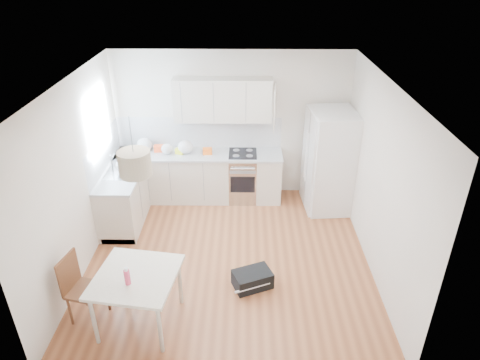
# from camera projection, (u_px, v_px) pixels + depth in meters

# --- Properties ---
(floor) EXTENTS (4.20, 4.20, 0.00)m
(floor) POSITION_uv_depth(u_px,v_px,m) (229.00, 257.00, 6.56)
(floor) COLOR brown
(floor) RESTS_ON ground
(ceiling) EXTENTS (4.20, 4.20, 0.00)m
(ceiling) POSITION_uv_depth(u_px,v_px,m) (226.00, 84.00, 5.28)
(ceiling) COLOR white
(ceiling) RESTS_ON wall_back
(wall_back) EXTENTS (4.20, 0.00, 4.20)m
(wall_back) POSITION_uv_depth(u_px,v_px,m) (232.00, 125.00, 7.77)
(wall_back) COLOR white
(wall_back) RESTS_ON floor
(wall_left) EXTENTS (0.00, 4.20, 4.20)m
(wall_left) POSITION_uv_depth(u_px,v_px,m) (77.00, 179.00, 5.94)
(wall_left) COLOR white
(wall_left) RESTS_ON floor
(wall_right) EXTENTS (0.00, 4.20, 4.20)m
(wall_right) POSITION_uv_depth(u_px,v_px,m) (380.00, 181.00, 5.90)
(wall_right) COLOR white
(wall_right) RESTS_ON floor
(window_glassblock) EXTENTS (0.02, 1.00, 1.00)m
(window_glassblock) POSITION_uv_depth(u_px,v_px,m) (98.00, 123.00, 6.76)
(window_glassblock) COLOR #BFE0F9
(window_glassblock) RESTS_ON wall_left
(cabinets_back) EXTENTS (3.00, 0.60, 0.88)m
(cabinets_back) POSITION_uv_depth(u_px,v_px,m) (200.00, 177.00, 7.94)
(cabinets_back) COLOR beige
(cabinets_back) RESTS_ON floor
(cabinets_left) EXTENTS (0.60, 1.80, 0.88)m
(cabinets_left) POSITION_uv_depth(u_px,v_px,m) (128.00, 193.00, 7.43)
(cabinets_left) COLOR beige
(cabinets_left) RESTS_ON floor
(counter_back) EXTENTS (3.02, 0.64, 0.04)m
(counter_back) POSITION_uv_depth(u_px,v_px,m) (199.00, 154.00, 7.72)
(counter_back) COLOR #A8AAAD
(counter_back) RESTS_ON cabinets_back
(counter_left) EXTENTS (0.64, 1.82, 0.04)m
(counter_left) POSITION_uv_depth(u_px,v_px,m) (124.00, 169.00, 7.21)
(counter_left) COLOR #A8AAAD
(counter_left) RESTS_ON cabinets_left
(backsplash_back) EXTENTS (3.00, 0.01, 0.58)m
(backsplash_back) POSITION_uv_depth(u_px,v_px,m) (199.00, 132.00, 7.83)
(backsplash_back) COLOR white
(backsplash_back) RESTS_ON wall_back
(backsplash_left) EXTENTS (0.01, 1.80, 0.58)m
(backsplash_left) POSITION_uv_depth(u_px,v_px,m) (104.00, 152.00, 7.06)
(backsplash_left) COLOR white
(backsplash_left) RESTS_ON wall_left
(upper_cabinets) EXTENTS (1.70, 0.32, 0.75)m
(upper_cabinets) POSITION_uv_depth(u_px,v_px,m) (223.00, 100.00, 7.38)
(upper_cabinets) COLOR beige
(upper_cabinets) RESTS_ON wall_back
(range_oven) EXTENTS (0.50, 0.61, 0.88)m
(range_oven) POSITION_uv_depth(u_px,v_px,m) (243.00, 177.00, 7.93)
(range_oven) COLOR #B0B2B5
(range_oven) RESTS_ON floor
(sink) EXTENTS (0.50, 0.80, 0.16)m
(sink) POSITION_uv_depth(u_px,v_px,m) (123.00, 170.00, 7.16)
(sink) COLOR #B0B2B5
(sink) RESTS_ON counter_left
(refrigerator) EXTENTS (0.93, 0.97, 1.81)m
(refrigerator) POSITION_uv_depth(u_px,v_px,m) (330.00, 161.00, 7.48)
(refrigerator) COLOR white
(refrigerator) RESTS_ON floor
(dining_table) EXTENTS (1.08, 1.08, 0.75)m
(dining_table) POSITION_uv_depth(u_px,v_px,m) (136.00, 281.00, 5.11)
(dining_table) COLOR beige
(dining_table) RESTS_ON floor
(dining_chair) EXTENTS (0.47, 0.47, 0.93)m
(dining_chair) POSITION_uv_depth(u_px,v_px,m) (86.00, 289.00, 5.28)
(dining_chair) COLOR #4D2E17
(dining_chair) RESTS_ON floor
(drink_bottle) EXTENTS (0.08, 0.08, 0.24)m
(drink_bottle) POSITION_uv_depth(u_px,v_px,m) (127.00, 276.00, 4.89)
(drink_bottle) COLOR #DB3D60
(drink_bottle) RESTS_ON dining_table
(gym_bag) EXTENTS (0.61, 0.51, 0.24)m
(gym_bag) POSITION_uv_depth(u_px,v_px,m) (252.00, 279.00, 5.95)
(gym_bag) COLOR black
(gym_bag) RESTS_ON floor
(pendant_lamp) EXTENTS (0.41, 0.41, 0.27)m
(pendant_lamp) POSITION_uv_depth(u_px,v_px,m) (135.00, 163.00, 4.50)
(pendant_lamp) COLOR #BCB090
(pendant_lamp) RESTS_ON ceiling
(grocery_bag_a) EXTENTS (0.28, 0.24, 0.25)m
(grocery_bag_a) POSITION_uv_depth(u_px,v_px,m) (144.00, 145.00, 7.74)
(grocery_bag_a) COLOR silver
(grocery_bag_a) RESTS_ON counter_back
(grocery_bag_b) EXTENTS (0.21, 0.18, 0.19)m
(grocery_bag_b) POSITION_uv_depth(u_px,v_px,m) (167.00, 149.00, 7.65)
(grocery_bag_b) COLOR silver
(grocery_bag_b) RESTS_ON counter_back
(grocery_bag_c) EXTENTS (0.27, 0.23, 0.25)m
(grocery_bag_c) POSITION_uv_depth(u_px,v_px,m) (186.00, 147.00, 7.66)
(grocery_bag_c) COLOR silver
(grocery_bag_c) RESTS_ON counter_back
(grocery_bag_d) EXTENTS (0.25, 0.21, 0.22)m
(grocery_bag_d) POSITION_uv_depth(u_px,v_px,m) (133.00, 157.00, 7.32)
(grocery_bag_d) COLOR silver
(grocery_bag_d) RESTS_ON counter_back
(grocery_bag_e) EXTENTS (0.28, 0.24, 0.25)m
(grocery_bag_e) POSITION_uv_depth(u_px,v_px,m) (124.00, 166.00, 6.99)
(grocery_bag_e) COLOR silver
(grocery_bag_e) RESTS_ON counter_left
(snack_orange) EXTENTS (0.17, 0.12, 0.11)m
(snack_orange) POSITION_uv_depth(u_px,v_px,m) (207.00, 151.00, 7.66)
(snack_orange) COLOR orange
(snack_orange) RESTS_ON counter_back
(snack_yellow) EXTENTS (0.16, 0.13, 0.10)m
(snack_yellow) POSITION_uv_depth(u_px,v_px,m) (179.00, 151.00, 7.68)
(snack_yellow) COLOR #FFFA28
(snack_yellow) RESTS_ON counter_back
(snack_red) EXTENTS (0.18, 0.12, 0.12)m
(snack_red) POSITION_uv_depth(u_px,v_px,m) (159.00, 148.00, 7.76)
(snack_red) COLOR #DB431B
(snack_red) RESTS_ON counter_back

